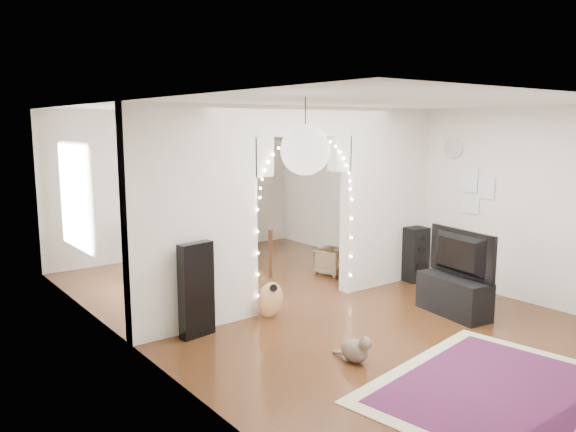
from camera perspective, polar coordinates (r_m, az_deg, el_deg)
floor at (r=7.95m, az=1.38°, el=-8.73°), size 7.50×7.50×0.00m
ceiling at (r=7.56m, az=1.46°, el=11.12°), size 5.00×7.50×0.02m
wall_back at (r=10.80m, az=-11.18°, el=3.20°), size 5.00×0.02×2.70m
wall_left at (r=6.40m, az=-16.32°, el=-1.05°), size 0.02×7.50×2.70m
wall_right at (r=9.40m, az=13.39°, el=2.25°), size 0.02×7.50×2.70m
divider_wall at (r=7.63m, az=1.42°, el=1.50°), size 5.00×0.20×2.70m
fairy_lights at (r=7.51m, az=2.04°, el=2.34°), size 1.64×0.04×1.60m
window at (r=8.07m, az=-20.81°, el=1.87°), size 0.04×1.20×1.40m
wall_clock at (r=8.96m, az=16.47°, el=6.61°), size 0.03×0.31×0.31m
picture_frames at (r=8.77m, az=18.40°, el=2.54°), size 0.02×0.50×0.70m
paper_lantern at (r=4.50m, az=1.76°, el=6.69°), size 0.40×0.40×0.40m
ceiling_fan at (r=9.20m, az=-6.48°, el=8.86°), size 1.10×1.10×0.30m
area_rug at (r=5.82m, az=20.26°, el=-16.15°), size 2.74×2.22×0.02m
guitar_case at (r=6.65m, az=-9.30°, el=-7.42°), size 0.44×0.21×1.12m
acoustic_guitar at (r=7.22m, az=-1.79°, el=-7.07°), size 0.41×0.28×0.97m
tabby_cat at (r=6.05m, az=6.89°, el=-13.32°), size 0.26×0.51×0.33m
floor_speaker at (r=9.09m, az=12.83°, el=-3.84°), size 0.37×0.34×0.86m
media_console at (r=7.69m, az=16.48°, el=-7.79°), size 0.55×1.05×0.50m
tv at (r=7.55m, az=16.67°, el=-3.72°), size 0.30×1.08×0.62m
bookcase at (r=10.94m, az=-7.49°, el=0.88°), size 1.76×0.99×1.76m
dining_table at (r=10.43m, az=-13.23°, el=-0.79°), size 1.33×1.01×0.76m
flower_vase at (r=10.40m, az=-13.26°, el=0.13°), size 0.21×0.21×0.19m
dining_chair_left at (r=9.26m, az=-11.31°, el=-4.57°), size 0.68×0.70×0.54m
dining_chair_right at (r=9.35m, az=4.50°, el=-4.61°), size 0.57×0.58×0.44m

